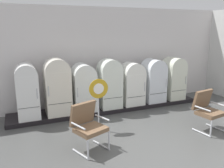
{
  "coord_description": "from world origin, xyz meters",
  "views": [
    {
      "loc": [
        -2.67,
        -3.69,
        2.59
      ],
      "look_at": [
        0.0,
        2.75,
        0.91
      ],
      "focal_mm": 37.51,
      "sensor_mm": 36.0,
      "label": 1
    }
  ],
  "objects": [
    {
      "name": "ground",
      "position": [
        0.0,
        0.0,
        -0.03
      ],
      "size": [
        12.0,
        10.0,
        0.05
      ],
      "primitive_type": "cube",
      "color": "#484948"
    },
    {
      "name": "armchair_right",
      "position": [
        1.75,
        0.61,
        0.59
      ],
      "size": [
        0.75,
        0.73,
        1.04
      ],
      "color": "silver",
      "rests_on": "ground"
    },
    {
      "name": "back_wall",
      "position": [
        0.0,
        3.66,
        1.63
      ],
      "size": [
        11.76,
        0.12,
        3.24
      ],
      "color": "silver",
      "rests_on": "ground"
    },
    {
      "name": "refrigerator_0",
      "position": [
        -2.45,
        2.94,
        0.94
      ],
      "size": [
        0.58,
        0.72,
        1.53
      ],
      "color": "white",
      "rests_on": "display_plinth"
    },
    {
      "name": "refrigerator_4",
      "position": [
        0.77,
        2.9,
        0.85
      ],
      "size": [
        0.7,
        0.65,
        1.39
      ],
      "color": "white",
      "rests_on": "display_plinth"
    },
    {
      "name": "refrigerator_3",
      "position": [
        -0.02,
        2.89,
        0.94
      ],
      "size": [
        0.67,
        0.62,
        1.54
      ],
      "color": "silver",
      "rests_on": "display_plinth"
    },
    {
      "name": "refrigerator_2",
      "position": [
        -0.85,
        2.94,
        0.88
      ],
      "size": [
        0.67,
        0.72,
        1.43
      ],
      "color": "white",
      "rests_on": "display_plinth"
    },
    {
      "name": "refrigerator_1",
      "position": [
        -1.63,
        2.91,
        0.99
      ],
      "size": [
        0.7,
        0.67,
        1.64
      ],
      "color": "silver",
      "rests_on": "display_plinth"
    },
    {
      "name": "refrigerator_5",
      "position": [
        1.6,
        2.93,
        0.88
      ],
      "size": [
        0.68,
        0.72,
        1.45
      ],
      "color": "white",
      "rests_on": "display_plinth"
    },
    {
      "name": "sign_stand",
      "position": [
        -0.83,
        1.63,
        0.69
      ],
      "size": [
        0.49,
        0.32,
        1.37
      ],
      "color": "#2D2D30",
      "rests_on": "ground"
    },
    {
      "name": "display_plinth",
      "position": [
        0.0,
        3.02,
        0.06
      ],
      "size": [
        6.19,
        0.95,
        0.12
      ],
      "primitive_type": "cube",
      "color": "black",
      "rests_on": "ground"
    },
    {
      "name": "armchair_left",
      "position": [
        -1.36,
        0.82,
        0.59
      ],
      "size": [
        0.81,
        0.81,
        1.04
      ],
      "color": "silver",
      "rests_on": "ground"
    },
    {
      "name": "refrigerator_6",
      "position": [
        2.42,
        2.93,
        0.9
      ],
      "size": [
        0.64,
        0.71,
        1.46
      ],
      "color": "silver",
      "rests_on": "display_plinth"
    }
  ]
}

